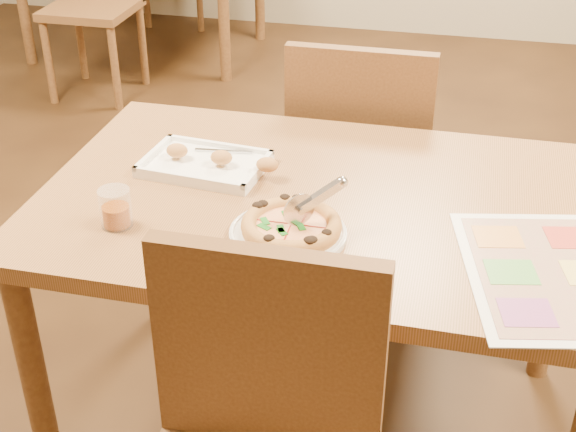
% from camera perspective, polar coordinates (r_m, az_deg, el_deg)
% --- Properties ---
extents(dining_table, '(1.30, 0.85, 0.72)m').
position_cam_1_polar(dining_table, '(1.87, 2.49, -0.93)').
color(dining_table, '#9A643D').
rests_on(dining_table, ground).
extents(chair_far, '(0.42, 0.42, 0.47)m').
position_cam_1_polar(chair_far, '(2.43, 5.21, 4.97)').
color(chair_far, brown).
rests_on(chair_far, ground).
extents(plate, '(0.32, 0.32, 0.01)m').
position_cam_1_polar(plate, '(1.68, 0.00, -1.27)').
color(plate, white).
rests_on(plate, dining_table).
extents(pizza, '(0.21, 0.21, 0.03)m').
position_cam_1_polar(pizza, '(1.67, 0.24, -0.68)').
color(pizza, gold).
rests_on(pizza, plate).
extents(pizza_cutter, '(0.11, 0.10, 0.08)m').
position_cam_1_polar(pizza_cutter, '(1.66, 1.86, 1.12)').
color(pizza_cutter, silver).
rests_on(pizza_cutter, pizza).
extents(appetizer_tray, '(0.34, 0.22, 0.06)m').
position_cam_1_polar(appetizer_tray, '(1.95, -5.70, 3.69)').
color(appetizer_tray, white).
rests_on(appetizer_tray, dining_table).
extents(glass_tumbler, '(0.07, 0.07, 0.09)m').
position_cam_1_polar(glass_tumbler, '(1.74, -12.15, 0.42)').
color(glass_tumbler, '#8E3E0A').
rests_on(glass_tumbler, dining_table).
extents(menu, '(0.41, 0.51, 0.00)m').
position_cam_1_polar(menu, '(1.65, 18.12, -3.89)').
color(menu, white).
rests_on(menu, dining_table).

